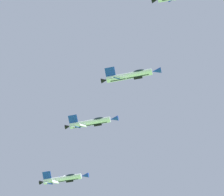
# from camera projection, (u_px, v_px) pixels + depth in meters

# --- Properties ---
(fighter_jet_right_wing) EXTENTS (15.50, 7.86, 8.19)m
(fighter_jet_right_wing) POSITION_uv_depth(u_px,v_px,m) (130.00, 76.00, 122.02)
(fighter_jet_right_wing) COLOR white
(fighter_jet_left_outer) EXTENTS (15.50, 7.71, 8.42)m
(fighter_jet_left_outer) POSITION_uv_depth(u_px,v_px,m) (91.00, 123.00, 136.19)
(fighter_jet_left_outer) COLOR white
(fighter_jet_right_outer) EXTENTS (15.50, 7.97, 8.02)m
(fighter_jet_right_outer) POSITION_uv_depth(u_px,v_px,m) (64.00, 179.00, 146.08)
(fighter_jet_right_outer) COLOR white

